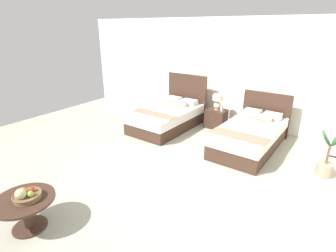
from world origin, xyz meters
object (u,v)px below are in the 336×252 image
object	(u,v)px
nightstand	(216,119)
vase	(222,108)
table_lamp	(218,101)
potted_palm	(326,163)
fruit_bowl	(26,195)
coffee_table	(26,207)
bed_near_window	(168,116)
bed_near_corner	(250,135)

from	to	relation	value
nightstand	vase	xyz separation A→B (m)	(0.16, -0.04, 0.33)
table_lamp	vase	xyz separation A→B (m)	(0.16, -0.06, -0.17)
table_lamp	potted_palm	xyz separation A→B (m)	(2.72, -1.18, -0.49)
potted_palm	fruit_bowl	bearing A→B (deg)	-129.98
coffee_table	fruit_bowl	xyz separation A→B (m)	(0.04, 0.02, 0.20)
vase	potted_palm	distance (m)	2.82
bed_near_window	potted_palm	distance (m)	3.84
vase	fruit_bowl	bearing A→B (deg)	-97.34
nightstand	fruit_bowl	size ratio (longest dim) A/B	1.46
bed_near_corner	table_lamp	distance (m)	1.48
bed_near_window	potted_palm	world-z (taller)	bed_near_window
nightstand	table_lamp	bearing A→B (deg)	90.00
nightstand	coffee_table	size ratio (longest dim) A/B	0.68
bed_near_corner	fruit_bowl	world-z (taller)	bed_near_corner
bed_near_window	fruit_bowl	world-z (taller)	bed_near_window
fruit_bowl	potted_palm	distance (m)	4.99
bed_near_window	bed_near_corner	bearing A→B (deg)	-0.28
nightstand	table_lamp	distance (m)	0.50
table_lamp	fruit_bowl	distance (m)	5.02
coffee_table	potted_palm	bearing A→B (deg)	49.80
nightstand	coffee_table	bearing A→B (deg)	-95.95
nightstand	vase	world-z (taller)	vase
nightstand	vase	distance (m)	0.37
table_lamp	vase	bearing A→B (deg)	-20.70
bed_near_window	potted_palm	size ratio (longest dim) A/B	2.42
bed_near_window	nightstand	size ratio (longest dim) A/B	4.03
nightstand	fruit_bowl	xyz separation A→B (m)	(-0.48, -4.98, 0.28)
bed_near_window	coffee_table	bearing A→B (deg)	-82.29
bed_near_window	vase	size ratio (longest dim) A/B	13.91
vase	fruit_bowl	world-z (taller)	fruit_bowl
nightstand	bed_near_corner	bearing A→B (deg)	-32.54
nightstand	vase	bearing A→B (deg)	-14.13
bed_near_corner	nightstand	distance (m)	1.40
bed_near_window	coffee_table	distance (m)	4.30
coffee_table	nightstand	bearing A→B (deg)	84.05
table_lamp	fruit_bowl	world-z (taller)	table_lamp
nightstand	bed_near_window	bearing A→B (deg)	-146.01
potted_palm	bed_near_window	bearing A→B (deg)	173.68
bed_near_window	fruit_bowl	distance (m)	4.29
table_lamp	bed_near_window	bearing A→B (deg)	-145.30
bed_near_window	fruit_bowl	xyz separation A→B (m)	(0.62, -4.24, 0.22)
fruit_bowl	potted_palm	size ratio (longest dim) A/B	0.41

